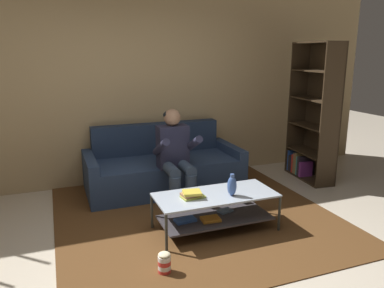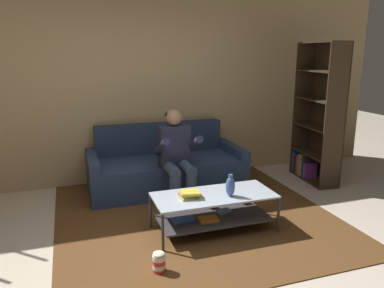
{
  "view_description": "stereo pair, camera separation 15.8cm",
  "coord_description": "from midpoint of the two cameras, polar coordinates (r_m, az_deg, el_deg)",
  "views": [
    {
      "loc": [
        -0.87,
        -2.88,
        1.86
      ],
      "look_at": [
        0.59,
        0.98,
        0.85
      ],
      "focal_mm": 35.0,
      "sensor_mm": 36.0,
      "label": 1
    },
    {
      "loc": [
        -0.72,
        -2.93,
        1.86
      ],
      "look_at": [
        0.59,
        0.98,
        0.85
      ],
      "focal_mm": 35.0,
      "sensor_mm": 36.0,
      "label": 2
    }
  ],
  "objects": [
    {
      "name": "ground",
      "position": [
        3.54,
        -4.92,
        -17.95
      ],
      "size": [
        16.8,
        16.8,
        0.0
      ],
      "primitive_type": "plane",
      "color": "beige"
    },
    {
      "name": "back_partition",
      "position": [
        5.44,
        -12.5,
        9.16
      ],
      "size": [
        8.4,
        0.12,
        2.9
      ],
      "primitive_type": "cube",
      "color": "tan",
      "rests_on": "ground"
    },
    {
      "name": "couch",
      "position": [
        5.25,
        -5.29,
        -3.71
      ],
      "size": [
        2.1,
        0.95,
        0.87
      ],
      "color": "navy",
      "rests_on": "ground"
    },
    {
      "name": "person_seated_center",
      "position": [
        4.63,
        -3.52,
        -1.4
      ],
      "size": [
        0.5,
        0.58,
        1.18
      ],
      "color": "#364559",
      "rests_on": "ground"
    },
    {
      "name": "coffee_table",
      "position": [
        4.02,
        2.3,
        -9.52
      ],
      "size": [
        1.28,
        0.56,
        0.41
      ],
      "color": "#AAB7C7",
      "rests_on": "ground"
    },
    {
      "name": "area_rug",
      "position": [
        4.61,
        -1.42,
        -9.92
      ],
      "size": [
        3.1,
        3.39,
        0.01
      ],
      "color": "brown",
      "rests_on": "ground"
    },
    {
      "name": "vase",
      "position": [
        3.9,
        4.94,
        -6.33
      ],
      "size": [
        0.1,
        0.1,
        0.24
      ],
      "color": "#385695",
      "rests_on": "coffee_table"
    },
    {
      "name": "book_stack",
      "position": [
        3.86,
        -1.2,
        -7.69
      ],
      "size": [
        0.25,
        0.2,
        0.07
      ],
      "color": "#AAB649",
      "rests_on": "coffee_table"
    },
    {
      "name": "bookshelf",
      "position": [
        5.81,
        17.24,
        2.98
      ],
      "size": [
        0.4,
        0.89,
        2.01
      ],
      "color": "#352719",
      "rests_on": "ground"
    },
    {
      "name": "popcorn_tub",
      "position": [
        3.39,
        -5.63,
        -17.58
      ],
      "size": [
        0.11,
        0.11,
        0.2
      ],
      "color": "red",
      "rests_on": "ground"
    }
  ]
}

